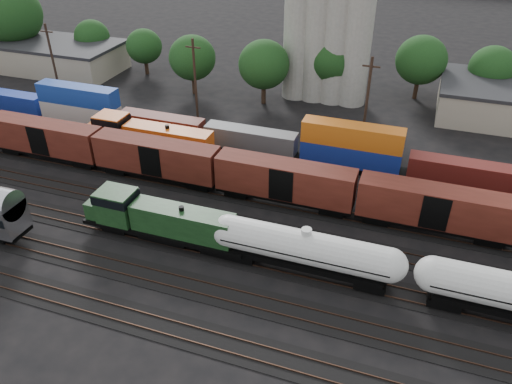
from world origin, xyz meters
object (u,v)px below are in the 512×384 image
(orange_locomotive, at_px, (146,137))
(tank_car_a, at_px, (305,249))
(grain_silo, at_px, (326,28))
(green_locomotive, at_px, (155,218))

(orange_locomotive, bearing_deg, tank_car_a, -31.40)
(grain_silo, bearing_deg, orange_locomotive, -122.86)
(green_locomotive, relative_size, grain_silo, 0.59)
(tank_car_a, xyz_separation_m, grain_silo, (-7.78, 41.00, 8.50))
(tank_car_a, distance_m, orange_locomotive, 28.79)
(tank_car_a, bearing_deg, green_locomotive, 180.00)
(orange_locomotive, height_order, grain_silo, grain_silo)
(tank_car_a, bearing_deg, grain_silo, 100.74)
(green_locomotive, distance_m, grain_silo, 42.53)
(orange_locomotive, relative_size, grain_silo, 0.65)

